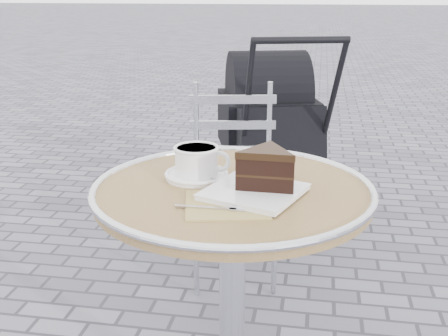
% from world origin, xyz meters
% --- Properties ---
extents(cafe_table, '(0.72, 0.72, 0.74)m').
position_xyz_m(cafe_table, '(0.00, 0.00, 0.57)').
color(cafe_table, silver).
rests_on(cafe_table, ground).
extents(cappuccino_set, '(0.18, 0.16, 0.08)m').
position_xyz_m(cappuccino_set, '(-0.10, 0.06, 0.77)').
color(cappuccino_set, white).
rests_on(cappuccino_set, cafe_table).
extents(cake_plate_set, '(0.33, 0.32, 0.11)m').
position_xyz_m(cake_plate_set, '(0.08, -0.04, 0.78)').
color(cake_plate_set, tan).
rests_on(cake_plate_set, cafe_table).
extents(bistro_chair, '(0.44, 0.44, 0.83)m').
position_xyz_m(bistro_chair, '(-0.14, 0.95, 0.51)').
color(bistro_chair, silver).
rests_on(bistro_chair, ground).
extents(baby_stroller, '(0.69, 1.06, 1.02)m').
position_xyz_m(baby_stroller, '(-0.05, 1.63, 0.46)').
color(baby_stroller, black).
rests_on(baby_stroller, ground).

